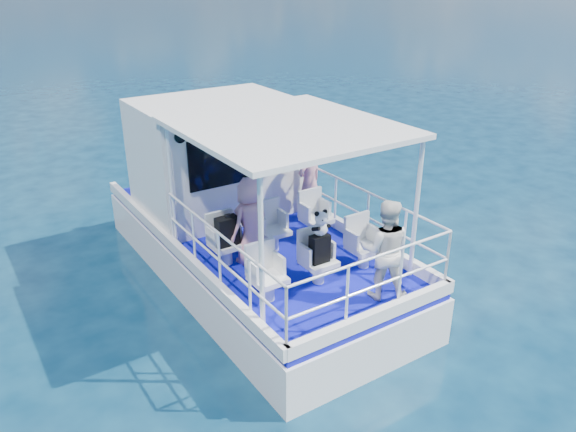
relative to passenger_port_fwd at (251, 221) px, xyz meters
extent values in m
plane|color=#07233A|center=(0.53, -0.03, -1.63)|extent=(2000.00, 2000.00, 0.00)
cube|color=white|center=(0.53, 0.97, -1.63)|extent=(3.00, 7.00, 1.60)
cube|color=#0B0C9A|center=(0.53, 0.97, -0.78)|extent=(2.90, 6.90, 0.10)
cube|color=white|center=(0.53, 2.27, 0.37)|extent=(2.85, 2.00, 2.20)
cube|color=white|center=(0.53, -0.23, 1.51)|extent=(3.00, 3.20, 0.08)
cylinder|color=white|center=(-0.82, -1.73, 0.37)|extent=(0.07, 0.07, 2.20)
cylinder|color=white|center=(1.88, -1.73, 0.37)|extent=(0.07, 0.07, 2.20)
cylinder|color=white|center=(-0.82, 1.17, 0.37)|extent=(0.07, 0.07, 2.20)
cylinder|color=white|center=(1.88, 1.17, 0.37)|extent=(0.07, 0.07, 2.20)
cube|color=silver|center=(-0.37, 0.17, -0.54)|extent=(0.48, 0.46, 0.38)
cube|color=silver|center=(0.53, 0.17, -0.54)|extent=(0.48, 0.46, 0.38)
cube|color=silver|center=(1.43, 0.17, -0.54)|extent=(0.48, 0.46, 0.38)
cube|color=silver|center=(-0.37, -1.13, -0.54)|extent=(0.48, 0.46, 0.38)
cube|color=silver|center=(0.53, -1.13, -0.54)|extent=(0.48, 0.46, 0.38)
cube|color=silver|center=(1.43, -1.13, -0.54)|extent=(0.48, 0.46, 0.38)
imported|color=pink|center=(0.00, 0.00, 0.00)|extent=(0.63, 0.52, 1.46)
imported|color=pink|center=(1.78, 0.90, 0.03)|extent=(0.61, 0.46, 1.52)
imported|color=silver|center=(1.08, -1.95, 0.03)|extent=(0.94, 0.91, 1.52)
cube|color=black|center=(-0.37, 0.10, -0.11)|extent=(0.36, 0.20, 0.47)
cube|color=black|center=(0.51, -1.17, -0.13)|extent=(0.30, 0.17, 0.44)
cube|color=black|center=(-0.36, 0.08, 0.15)|extent=(0.09, 0.06, 0.06)
camera|label=1|loc=(-3.95, -7.13, 3.71)|focal=35.00mm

